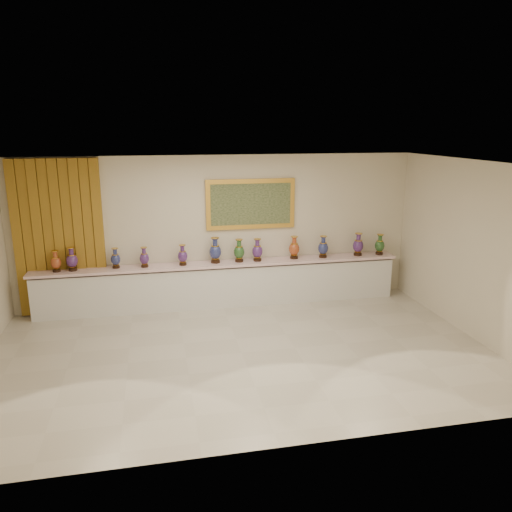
{
  "coord_description": "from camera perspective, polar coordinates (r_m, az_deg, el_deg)",
  "views": [
    {
      "loc": [
        -1.27,
        -7.27,
        3.53
      ],
      "look_at": [
        0.59,
        1.7,
        1.15
      ],
      "focal_mm": 35.0,
      "sensor_mm": 36.0,
      "label": 1
    }
  ],
  "objects": [
    {
      "name": "ground",
      "position": [
        8.18,
        -1.67,
        -11.0
      ],
      "size": [
        8.0,
        8.0,
        0.0
      ],
      "primitive_type": "plane",
      "color": "beige",
      "rests_on": "ground"
    },
    {
      "name": "room",
      "position": [
        9.97,
        -18.26,
        2.59
      ],
      "size": [
        8.0,
        8.0,
        8.0
      ],
      "color": "beige",
      "rests_on": "ground"
    },
    {
      "name": "counter",
      "position": [
        10.1,
        -3.95,
        -3.28
      ],
      "size": [
        7.28,
        0.48,
        0.9
      ],
      "color": "white",
      "rests_on": "ground"
    },
    {
      "name": "vase_0",
      "position": [
        9.99,
        -21.89,
        -0.67
      ],
      "size": [
        0.19,
        0.19,
        0.41
      ],
      "rotation": [
        0.0,
        0.0,
        -0.02
      ],
      "color": "#311B0D",
      "rests_on": "counter"
    },
    {
      "name": "vase_1",
      "position": [
        9.95,
        -20.29,
        -0.46
      ],
      "size": [
        0.27,
        0.27,
        0.45
      ],
      "rotation": [
        0.0,
        0.0,
        0.39
      ],
      "color": "#311B0D",
      "rests_on": "counter"
    },
    {
      "name": "vase_2",
      "position": [
        9.89,
        -15.76,
        -0.34
      ],
      "size": [
        0.2,
        0.2,
        0.39
      ],
      "rotation": [
        0.0,
        0.0,
        0.11
      ],
      "color": "#311B0D",
      "rests_on": "counter"
    },
    {
      "name": "vase_3",
      "position": [
        9.82,
        -12.64,
        -0.24
      ],
      "size": [
        0.2,
        0.2,
        0.39
      ],
      "rotation": [
        0.0,
        0.0,
        0.13
      ],
      "color": "#311B0D",
      "rests_on": "counter"
    },
    {
      "name": "vase_4",
      "position": [
        9.82,
        -8.38,
        0.0
      ],
      "size": [
        0.19,
        0.19,
        0.41
      ],
      "rotation": [
        0.0,
        0.0,
        0.03
      ],
      "color": "#311B0D",
      "rests_on": "counter"
    },
    {
      "name": "vase_5",
      "position": [
        9.91,
        -4.68,
        0.52
      ],
      "size": [
        0.27,
        0.27,
        0.51
      ],
      "rotation": [
        0.0,
        0.0,
        0.15
      ],
      "color": "#311B0D",
      "rests_on": "counter"
    },
    {
      "name": "vase_6",
      "position": [
        9.96,
        -1.95,
        0.5
      ],
      "size": [
        0.25,
        0.25,
        0.46
      ],
      "rotation": [
        0.0,
        0.0,
        -0.19
      ],
      "color": "#311B0D",
      "rests_on": "counter"
    },
    {
      "name": "vase_7",
      "position": [
        10.02,
        0.16,
        0.58
      ],
      "size": [
        0.22,
        0.22,
        0.46
      ],
      "rotation": [
        0.0,
        0.0,
        0.04
      ],
      "color": "#311B0D",
      "rests_on": "counter"
    },
    {
      "name": "vase_8",
      "position": [
        10.23,
        4.38,
        0.85
      ],
      "size": [
        0.22,
        0.22,
        0.47
      ],
      "rotation": [
        0.0,
        0.0,
        -0.02
      ],
      "color": "#311B0D",
      "rests_on": "counter"
    },
    {
      "name": "vase_9",
      "position": [
        10.38,
        7.68,
        0.94
      ],
      "size": [
        0.25,
        0.25,
        0.45
      ],
      "rotation": [
        0.0,
        0.0,
        -0.22
      ],
      "color": "#311B0D",
      "rests_on": "counter"
    },
    {
      "name": "vase_10",
      "position": [
        10.66,
        11.59,
        1.19
      ],
      "size": [
        0.25,
        0.25,
        0.48
      ],
      "rotation": [
        0.0,
        0.0,
        -0.15
      ],
      "color": "#311B0D",
      "rests_on": "counter"
    },
    {
      "name": "vase_11",
      "position": [
        10.85,
        13.95,
        1.18
      ],
      "size": [
        0.26,
        0.26,
        0.44
      ],
      "rotation": [
        0.0,
        0.0,
        -0.34
      ],
      "color": "#311B0D",
      "rests_on": "counter"
    }
  ]
}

